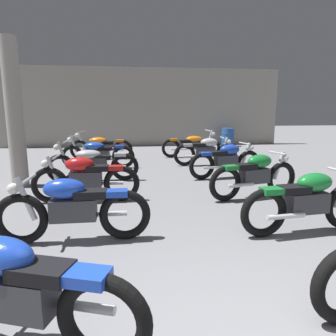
{
  "coord_description": "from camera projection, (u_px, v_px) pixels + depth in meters",
  "views": [
    {
      "loc": [
        -0.83,
        -1.21,
        1.69
      ],
      "look_at": [
        0.0,
        4.73,
        0.55
      ],
      "focal_mm": 32.84,
      "sensor_mm": 36.0,
      "label": 1
    }
  ],
  "objects": [
    {
      "name": "motorcycle_left_row_2",
      "position": [
        85.0,
        178.0,
        5.65
      ],
      "size": [
        1.97,
        0.48,
        0.88
      ],
      "color": "black",
      "rests_on": "ground"
    },
    {
      "name": "motorcycle_right_row_5",
      "position": [
        192.0,
        145.0,
        11.08
      ],
      "size": [
        2.17,
        0.68,
        0.97
      ],
      "color": "black",
      "rests_on": "ground"
    },
    {
      "name": "motorcycle_left_row_1",
      "position": [
        73.0,
        208.0,
        3.92
      ],
      "size": [
        1.97,
        0.48,
        0.88
      ],
      "color": "black",
      "rests_on": "ground"
    },
    {
      "name": "motorcycle_right_row_3",
      "position": [
        226.0,
        160.0,
        7.68
      ],
      "size": [
        1.96,
        0.61,
        0.88
      ],
      "color": "black",
      "rests_on": "ground"
    },
    {
      "name": "motorcycle_right_row_4",
      "position": [
        206.0,
        151.0,
        9.38
      ],
      "size": [
        1.97,
        0.48,
        0.88
      ],
      "color": "black",
      "rests_on": "ground"
    },
    {
      "name": "motorcycle_right_row_2",
      "position": [
        255.0,
        175.0,
        5.93
      ],
      "size": [
        1.94,
        0.67,
        0.88
      ],
      "color": "black",
      "rests_on": "ground"
    },
    {
      "name": "oil_drum",
      "position": [
        228.0,
        137.0,
        14.37
      ],
      "size": [
        0.59,
        0.59,
        0.85
      ],
      "color": "#23519E",
      "rests_on": "ground"
    },
    {
      "name": "motorcycle_left_row_0",
      "position": [
        14.0,
        291.0,
        2.12
      ],
      "size": [
        1.89,
        0.79,
        0.88
      ],
      "color": "black",
      "rests_on": "ground"
    },
    {
      "name": "support_pillar",
      "position": [
        15.0,
        114.0,
        6.62
      ],
      "size": [
        0.36,
        0.36,
        3.2
      ],
      "primitive_type": "cylinder",
      "color": "#9E998E",
      "rests_on": "ground"
    },
    {
      "name": "motorcycle_left_row_3",
      "position": [
        92.0,
        163.0,
        7.29
      ],
      "size": [
        2.17,
        0.68,
        0.97
      ],
      "color": "black",
      "rests_on": "ground"
    },
    {
      "name": "back_wall",
      "position": [
        142.0,
        107.0,
        14.36
      ],
      "size": [
        13.17,
        0.24,
        3.6
      ],
      "primitive_type": "cube",
      "color": "#9E998E",
      "rests_on": "ground"
    },
    {
      "name": "motorcycle_right_row_1",
      "position": [
        307.0,
        201.0,
        4.22
      ],
      "size": [
        1.97,
        0.52,
        0.88
      ],
      "color": "black",
      "rests_on": "ground"
    },
    {
      "name": "motorcycle_left_row_5",
      "position": [
        101.0,
        146.0,
        10.6
      ],
      "size": [
        2.17,
        0.68,
        0.97
      ],
      "color": "black",
      "rests_on": "ground"
    },
    {
      "name": "motorcycle_left_row_4",
      "position": [
        97.0,
        153.0,
        9.0
      ],
      "size": [
        2.16,
        0.68,
        0.97
      ],
      "color": "black",
      "rests_on": "ground"
    }
  ]
}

